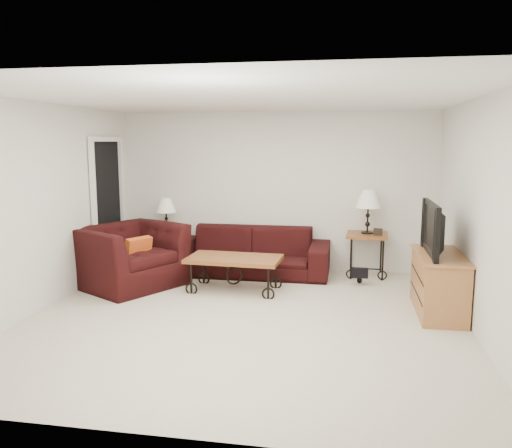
# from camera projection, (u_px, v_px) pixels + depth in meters

# --- Properties ---
(ground) EXTENTS (5.00, 5.00, 0.00)m
(ground) POSITION_uv_depth(u_px,v_px,m) (246.00, 318.00, 6.00)
(ground) COLOR beige
(ground) RESTS_ON ground
(wall_back) EXTENTS (5.00, 0.02, 2.50)m
(wall_back) POSITION_uv_depth(u_px,v_px,m) (276.00, 191.00, 8.24)
(wall_back) COLOR silver
(wall_back) RESTS_ON ground
(wall_front) EXTENTS (5.00, 0.02, 2.50)m
(wall_front) POSITION_uv_depth(u_px,v_px,m) (171.00, 262.00, 3.37)
(wall_front) COLOR silver
(wall_front) RESTS_ON ground
(wall_left) EXTENTS (0.02, 5.00, 2.50)m
(wall_left) POSITION_uv_depth(u_px,v_px,m) (43.00, 207.00, 6.24)
(wall_left) COLOR silver
(wall_left) RESTS_ON ground
(wall_right) EXTENTS (0.02, 5.00, 2.50)m
(wall_right) POSITION_uv_depth(u_px,v_px,m) (480.00, 217.00, 5.38)
(wall_right) COLOR silver
(wall_right) RESTS_ON ground
(ceiling) EXTENTS (5.00, 5.00, 0.00)m
(ceiling) POSITION_uv_depth(u_px,v_px,m) (245.00, 98.00, 5.61)
(ceiling) COLOR white
(ceiling) RESTS_ON wall_back
(doorway) EXTENTS (0.08, 0.94, 2.04)m
(doorway) POSITION_uv_depth(u_px,v_px,m) (108.00, 209.00, 7.87)
(doorway) COLOR black
(doorway) RESTS_ON ground
(sofa) EXTENTS (2.44, 0.95, 0.71)m
(sofa) POSITION_uv_depth(u_px,v_px,m) (250.00, 251.00, 7.97)
(sofa) COLOR black
(sofa) RESTS_ON ground
(side_table_left) EXTENTS (0.59, 0.59, 0.57)m
(side_table_left) POSITION_uv_depth(u_px,v_px,m) (167.00, 250.00, 8.40)
(side_table_left) COLOR brown
(side_table_left) RESTS_ON ground
(side_table_right) EXTENTS (0.64, 0.64, 0.66)m
(side_table_right) POSITION_uv_depth(u_px,v_px,m) (366.00, 255.00, 7.84)
(side_table_right) COLOR brown
(side_table_right) RESTS_ON ground
(lamp_left) EXTENTS (0.37, 0.37, 0.57)m
(lamp_left) POSITION_uv_depth(u_px,v_px,m) (166.00, 216.00, 8.31)
(lamp_left) COLOR black
(lamp_left) RESTS_ON side_table_left
(lamp_right) EXTENTS (0.40, 0.40, 0.66)m
(lamp_right) POSITION_uv_depth(u_px,v_px,m) (368.00, 212.00, 7.74)
(lamp_right) COLOR black
(lamp_right) RESTS_ON side_table_right
(photo_frame_left) EXTENTS (0.11, 0.05, 0.09)m
(photo_frame_left) POSITION_uv_depth(u_px,v_px,m) (154.00, 231.00, 8.22)
(photo_frame_left) COLOR black
(photo_frame_left) RESTS_ON side_table_left
(photo_frame_right) EXTENTS (0.13, 0.05, 0.11)m
(photo_frame_right) POSITION_uv_depth(u_px,v_px,m) (378.00, 232.00, 7.61)
(photo_frame_right) COLOR black
(photo_frame_right) RESTS_ON side_table_right
(coffee_table) EXTENTS (1.30, 0.75, 0.47)m
(coffee_table) POSITION_uv_depth(u_px,v_px,m) (234.00, 274.00, 7.07)
(coffee_table) COLOR brown
(coffee_table) RESTS_ON ground
(armchair) EXTENTS (1.67, 1.73, 0.87)m
(armchair) POSITION_uv_depth(u_px,v_px,m) (130.00, 256.00, 7.28)
(armchair) COLOR black
(armchair) RESTS_ON ground
(throw_pillow) EXTENTS (0.28, 0.39, 0.39)m
(throw_pillow) POSITION_uv_depth(u_px,v_px,m) (138.00, 251.00, 7.19)
(throw_pillow) COLOR #C13918
(throw_pillow) RESTS_ON armchair
(tv_stand) EXTENTS (0.50, 1.19, 0.72)m
(tv_stand) POSITION_uv_depth(u_px,v_px,m) (439.00, 284.00, 6.14)
(tv_stand) COLOR #A26F3C
(tv_stand) RESTS_ON ground
(television) EXTENTS (0.14, 1.07, 0.62)m
(television) POSITION_uv_depth(u_px,v_px,m) (440.00, 229.00, 6.04)
(television) COLOR black
(television) RESTS_ON tv_stand
(backpack) EXTENTS (0.37, 0.30, 0.46)m
(backpack) POSITION_uv_depth(u_px,v_px,m) (360.00, 268.00, 7.43)
(backpack) COLOR black
(backpack) RESTS_ON ground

